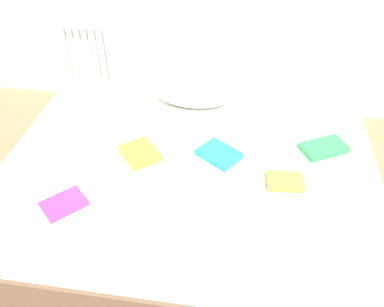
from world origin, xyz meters
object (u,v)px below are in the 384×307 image
Objects in this scene: bed at (191,190)px; textbook_teal at (219,154)px; pillow at (194,93)px; textbook_yellow at (140,153)px; radiator at (87,57)px; textbook_purple at (64,204)px; textbook_lime at (285,181)px; textbook_white at (58,156)px; textbook_green at (324,148)px.

textbook_teal reaches higher than bed.
textbook_yellow is at bearing -110.75° from pillow.
pillow is (0.97, -0.67, 0.15)m from radiator.
textbook_yellow is at bearing 10.32° from textbook_purple.
textbook_teal is 0.38m from textbook_lime.
textbook_purple is at bearing -73.16° from radiator.
pillow reaches higher than textbook_white.
textbook_teal is (1.18, -1.18, 0.09)m from radiator.
textbook_white is (-1.41, -0.27, -0.01)m from textbook_green.
textbook_white is at bearing -75.99° from radiator.
textbook_yellow is 0.77m from textbook_lime.
pillow is at bearing 126.04° from textbook_green.
textbook_purple is (0.50, -1.64, 0.09)m from radiator.
radiator is 3.29× the size of textbook_lime.
textbook_teal is at bearing 34.95° from textbook_white.
radiator reaches higher than pillow.
pillow is 2.43× the size of textbook_yellow.
textbook_lime is (0.77, -0.10, -0.00)m from textbook_yellow.
textbook_yellow is (-0.27, -0.04, 0.27)m from bed.
radiator is 2.03m from textbook_green.
textbook_green is 1.16× the size of textbook_teal.
bed is 1.59m from radiator.
bed is 0.31m from textbook_teal.
textbook_purple is at bearing -168.07° from textbook_lime.
radiator is 1.19m from pillow.
bed is at bearing 164.17° from textbook_green.
textbook_lime is (0.34, -0.16, -0.00)m from textbook_teal.
radiator reaches higher than textbook_lime.
textbook_green is at bearing -30.82° from radiator.
radiator is 1.25× the size of pillow.
radiator is 2.81× the size of textbook_teal.
textbook_purple is (-0.53, -0.44, 0.26)m from bed.
textbook_yellow is at bearing 168.03° from textbook_lime.
textbook_teal is (0.68, 0.46, 0.01)m from textbook_purple.
textbook_green is at bearing 49.72° from textbook_lime.
radiator reaches higher than textbook_green.
textbook_teal reaches higher than textbook_white.
radiator is 2.42× the size of textbook_green.
pillow is 0.60m from textbook_yellow.
textbook_teal is at bearing 9.01° from bed.
textbook_yellow is 0.48m from textbook_purple.
textbook_purple reaches higher than bed.
textbook_yellow is at bearing 35.73° from textbook_white.
textbook_white is at bearing -135.33° from pillow.
textbook_green is 0.37m from textbook_lime.
bed is 10.30× the size of textbook_purple.
textbook_white is at bearing -121.29° from textbook_yellow.
pillow reaches higher than textbook_purple.
textbook_purple is 1.08× the size of textbook_lime.
radiator is 2.95× the size of textbook_white.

